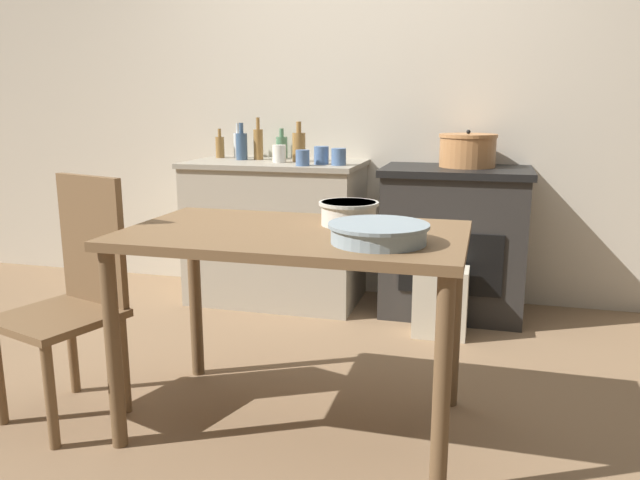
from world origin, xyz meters
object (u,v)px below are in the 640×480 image
Objects in this scene: bottle_center_right at (220,147)px; chair at (74,294)px; bottle_center_left at (299,146)px; bottle_left at (238,144)px; bottle_center at (282,147)px; bottle_far_left at (242,146)px; work_table at (294,258)px; stock_pot at (468,150)px; mixing_bowl_large at (349,212)px; cup_far_right at (339,157)px; bottle_mid_left at (258,143)px; flour_sack at (440,302)px; cup_mid_right at (321,155)px; stove at (454,241)px; cup_end_right at (303,158)px; cup_right at (279,154)px; mixing_bowl_small at (379,232)px.

chair is at bearing -85.21° from bottle_center_right.
bottle_center_left reaches higher than chair.
bottle_center is at bearing 7.69° from bottle_left.
chair is 1.73m from bottle_far_left.
work_table is 0.90m from chair.
stock_pot reaches higher than mixing_bowl_large.
bottle_far_left reaches higher than cup_far_right.
bottle_mid_left reaches higher than mixing_bowl_large.
flour_sack is 1.08m from cup_mid_right.
bottle_center_left is 1.27× the size of bottle_center.
stove is 1.01m from cup_end_right.
bottle_center_left is at bearing 141.48° from cup_mid_right.
cup_far_right is (0.57, -0.22, -0.05)m from bottle_mid_left.
bottle_mid_left is at bearing -125.24° from bottle_center.
cup_far_right is at bearing -162.57° from stock_pot.
flour_sack is at bearing 67.35° from work_table.
bottle_mid_left is 0.25m from cup_right.
mixing_bowl_large is at bearing -70.39° from cup_mid_right.
cup_right is (-1.01, 0.32, 0.75)m from flour_sack.
flour_sack is (1.34, 1.24, -0.31)m from chair.
work_table is 12.90× the size of cup_far_right.
stove is at bearing 5.29° from cup_right.
mixing_bowl_small is 2.24m from bottle_center_right.
cup_right is at bearing -131.79° from bottle_center_left.
cup_right is (0.29, -0.11, -0.04)m from bottle_far_left.
bottle_center_right reaches higher than cup_end_right.
mixing_bowl_large is at bearing -104.96° from stock_pot.
bottle_center_right is at bearing -156.56° from bottle_left.
bottle_center_right is (-0.15, 1.77, 0.46)m from chair.
cup_right is (0.48, -0.22, -0.02)m from bottle_center_right.
bottle_mid_left reaches higher than bottle_center_left.
stock_pot is 1.26× the size of bottle_mid_left.
flour_sack is 1.29m from cup_right.
flour_sack is 1.10× the size of mixing_bowl_small.
bottle_left reaches higher than bottle_center.
bottle_left is at bearing 156.21° from cup_far_right.
bottle_center_right is (-1.53, 0.12, 0.52)m from stove.
bottle_center_left reaches higher than cup_end_right.
cup_end_right is at bearing 105.35° from work_table.
bottle_mid_left reaches higher than cup_end_right.
stock_pot is at bearing 2.87° from bottle_center_left.
bottle_far_left is at bearing -60.17° from bottle_left.
mixing_bowl_small is at bearing -60.62° from cup_right.
bottle_center_left is at bearing 111.36° from cup_end_right.
bottle_far_left is (-1.17, 1.67, 0.16)m from mixing_bowl_small.
mixing_bowl_small is at bearing -97.23° from stock_pot.
bottle_center reaches higher than stove.
work_table is 6.55× the size of bottle_center.
bottle_left is at bearing 144.83° from cup_right.
cup_mid_right reaches higher than mixing_bowl_small.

